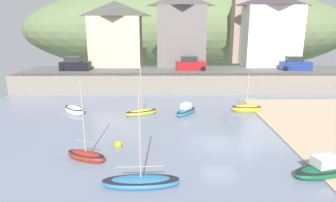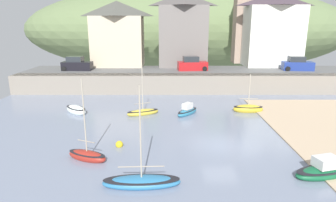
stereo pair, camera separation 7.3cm
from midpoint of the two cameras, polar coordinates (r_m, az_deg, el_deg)
quay_seawall at (r=38.79m, az=5.71°, el=3.73°), size 48.00×9.40×2.40m
hillside_backdrop at (r=75.75m, az=3.73°, el=13.66°), size 80.00×44.00×20.80m
waterfront_building_left at (r=46.22m, az=-9.98°, el=12.78°), size 7.90×5.42×9.63m
waterfront_building_centre at (r=45.63m, az=2.68°, el=13.68°), size 7.43×5.62×10.80m
waterfront_building_right at (r=48.28m, az=19.52°, el=12.91°), size 8.45×5.32×10.76m
church_with_spire at (r=51.11m, az=14.27°, el=16.78°), size 3.00×3.00×16.48m
sailboat_white_hull at (r=20.53m, az=-15.59°, el=-10.16°), size 3.03×2.03×5.65m
sailboat_blue_trim at (r=29.28m, az=3.59°, el=-1.98°), size 2.58×2.89×1.30m
sailboat_nearest_shore at (r=29.27m, az=-5.09°, el=-2.15°), size 3.38×2.21×5.12m
motorboat_with_cabin at (r=31.18m, az=15.11°, el=-1.44°), size 3.07×1.25×4.12m
rowboat_small_beached at (r=20.18m, az=28.11°, el=-11.76°), size 4.23×2.38×1.35m
fishing_boat_green at (r=31.13m, az=-17.62°, el=-1.68°), size 3.04×2.97×0.97m
dinghy_open_wooden at (r=17.01m, az=-5.27°, el=-15.32°), size 4.44×1.51×5.87m
parked_car_near_slipway at (r=43.36m, az=-17.52°, el=6.77°), size 4.18×1.90×1.95m
parked_car_by_wall at (r=41.58m, az=4.50°, el=7.09°), size 4.27×2.15×1.95m
parked_car_end_of_row at (r=45.26m, az=23.63°, el=6.53°), size 4.26×2.13×1.95m
mooring_buoy at (r=22.06m, az=-9.61°, el=-8.35°), size 0.54×0.54×0.54m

